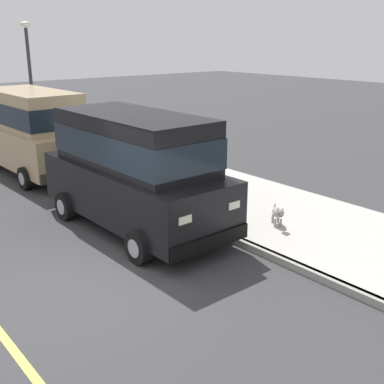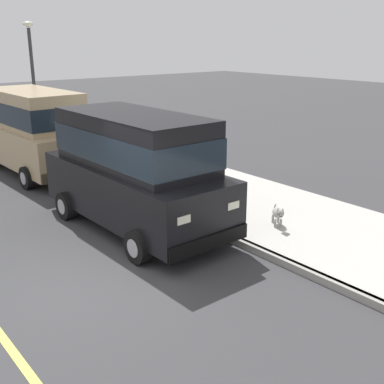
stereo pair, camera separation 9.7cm
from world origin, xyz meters
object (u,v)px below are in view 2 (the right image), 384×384
Objects in this scene: dog_grey at (278,213)px; street_lamp at (33,70)px; car_black_van at (135,166)px; fire_hydrant at (169,185)px; car_tan_van at (34,128)px.

dog_grey is 11.37m from street_lamp.
street_lamp is (1.45, 8.95, 1.51)m from car_black_van.
car_black_van is 1.11× the size of street_lamp.
fire_hydrant is (-0.66, 3.02, 0.05)m from dog_grey.
car_tan_van is 8.29m from dog_grey.
car_tan_van reaches higher than dog_grey.
car_black_van is 9.19m from street_lamp.
car_black_van is at bearing -91.21° from car_tan_van.
car_tan_van is at bearing 106.07° from fire_hydrant.
car_tan_van is at bearing 88.79° from car_black_van.
street_lamp reaches higher than dog_grey.
fire_hydrant is at bearing 102.32° from dog_grey.
car_black_van is 3.21m from dog_grey.
street_lamp is at bearing 90.71° from fire_hydrant.
car_black_van is 5.85m from car_tan_van.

